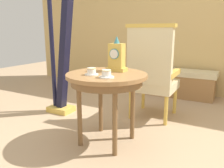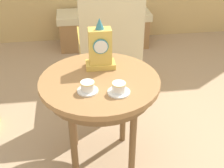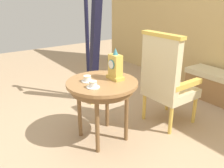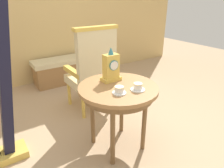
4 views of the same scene
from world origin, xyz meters
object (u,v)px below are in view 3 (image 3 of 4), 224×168
at_px(side_table, 102,88).
at_px(teacup_left, 87,79).
at_px(window_bench, 223,88).
at_px(mantel_clock, 115,67).
at_px(teacup_right, 93,85).
at_px(harp, 92,57).
at_px(armchair, 166,79).

height_order(side_table, teacup_left, teacup_left).
xyz_separation_m(side_table, teacup_left, (-0.08, -0.13, 0.11)).
distance_m(teacup_left, window_bench, 2.19).
bearing_deg(mantel_clock, teacup_right, -77.16).
distance_m(harp, window_bench, 1.99).
relative_size(teacup_left, mantel_clock, 0.37).
bearing_deg(teacup_right, side_table, 119.68).
bearing_deg(armchair, teacup_right, -94.10).
height_order(mantel_clock, armchair, armchair).
height_order(side_table, armchair, armchair).
bearing_deg(window_bench, side_table, -96.90).
height_order(teacup_right, window_bench, teacup_right).
relative_size(harp, window_bench, 1.50).
distance_m(side_table, window_bench, 2.03).
relative_size(side_table, window_bench, 0.66).
bearing_deg(armchair, harp, -162.81).
xyz_separation_m(mantel_clock, armchair, (0.14, 0.64, -0.23)).
height_order(harp, window_bench, harp).
bearing_deg(teacup_right, armchair, 85.90).
bearing_deg(armchair, teacup_left, -104.82).
xyz_separation_m(teacup_right, mantel_clock, (-0.07, 0.32, 0.11)).
relative_size(teacup_right, armchair, 0.12).
bearing_deg(side_table, armchair, 78.35).
xyz_separation_m(side_table, mantel_clock, (0.02, 0.15, 0.21)).
bearing_deg(teacup_left, window_bench, 81.37).
xyz_separation_m(teacup_left, harp, (-0.86, 0.58, -0.03)).
bearing_deg(window_bench, harp, -127.74).
relative_size(side_table, teacup_right, 5.72).
height_order(armchair, harp, harp).
relative_size(armchair, harp, 0.67).
xyz_separation_m(teacup_left, teacup_right, (0.18, -0.04, 0.00)).
xyz_separation_m(side_table, harp, (-0.94, 0.45, 0.08)).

